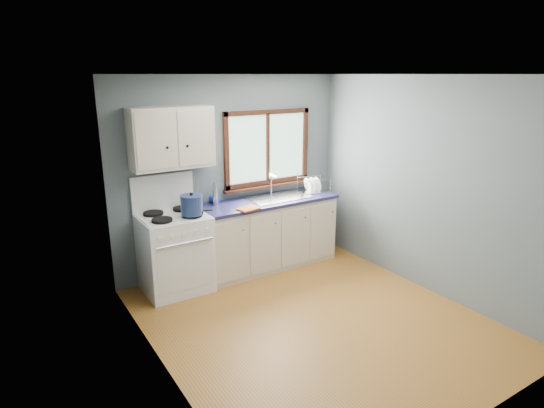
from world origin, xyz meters
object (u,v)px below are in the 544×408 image
thermos (215,194)px  dish_rack (313,188)px  base_cabinets (268,236)px  sink (279,202)px  skillet (194,212)px  utensil_crock (198,201)px  stockpot (192,205)px  gas_range (175,250)px

thermos → dish_rack: size_ratio=0.67×
base_cabinets → sink: size_ratio=2.20×
skillet → sink: bearing=16.4°
utensil_crock → thermos: size_ratio=1.34×
thermos → skillet: bearing=-142.4°
sink → stockpot: (-1.31, -0.19, 0.21)m
stockpot → thermos: stockpot is taller
stockpot → gas_range: bearing=134.7°
utensil_crock → base_cabinets: bearing=-9.5°
base_cabinets → sink: sink is taller
base_cabinets → stockpot: stockpot is taller
skillet → utensil_crock: 0.40m
utensil_crock → dish_rack: utensil_crock is taller
gas_range → stockpot: (0.17, -0.17, 0.58)m
dish_rack → utensil_crock: bearing=-176.7°
gas_range → sink: (1.49, 0.02, 0.37)m
base_cabinets → sink: (0.18, -0.00, 0.45)m
gas_range → sink: size_ratio=1.62×
stockpot → dish_rack: size_ratio=0.72×
gas_range → dish_rack: (2.07, 0.04, 0.48)m
gas_range → dish_rack: gas_range is taller
sink → dish_rack: (0.59, 0.02, 0.11)m
dish_rack → base_cabinets: bearing=-170.6°
sink → stockpot: 1.34m
skillet → stockpot: (-0.02, 0.00, 0.09)m
sink → skillet: (-1.29, -0.19, 0.12)m
stockpot → dish_rack: bearing=6.4°
base_cabinets → dish_rack: size_ratio=4.31×
skillet → dish_rack: (1.88, 0.22, -0.01)m
sink → utensil_crock: utensil_crock is taller
base_cabinets → utensil_crock: 1.09m
gas_range → thermos: size_ratio=4.70×
gas_range → base_cabinets: 1.31m
base_cabinets → dish_rack: dish_rack is taller
utensil_crock → thermos: (0.22, -0.02, 0.06)m
sink → skillet: 1.31m
skillet → dish_rack: bearing=14.4°
skillet → utensil_crock: bearing=67.2°
utensil_crock → sink: bearing=-8.0°
base_cabinets → dish_rack: 0.95m
gas_range → skillet: (0.19, -0.18, 0.49)m
gas_range → dish_rack: size_ratio=3.17×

